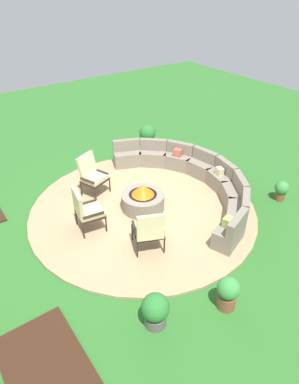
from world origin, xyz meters
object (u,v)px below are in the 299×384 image
at_px(lounge_chair_front_right, 85,209).
at_px(potted_plant_4, 155,310).
at_px(potted_plant_1, 228,292).
at_px(potted_plant_2, 147,135).
at_px(potted_plant_3, 281,190).
at_px(lounge_chair_back_left, 149,229).
at_px(fire_pit, 143,199).
at_px(lounge_chair_front_left, 92,174).
at_px(potted_plant_0, 152,133).
at_px(curved_stone_bench, 194,178).

distance_m(lounge_chair_front_right, potted_plant_4, 2.87).
distance_m(potted_plant_1, potted_plant_2, 6.78).
bearing_deg(potted_plant_3, lounge_chair_back_left, -96.19).
bearing_deg(fire_pit, potted_plant_3, 61.44).
distance_m(lounge_chair_front_left, lounge_chair_back_left, 2.63).
relative_size(fire_pit, potted_plant_0, 2.15).
distance_m(fire_pit, potted_plant_0, 4.15).
height_order(curved_stone_bench, lounge_chair_back_left, lounge_chair_back_left).
bearing_deg(potted_plant_0, potted_plant_3, 6.30).
bearing_deg(potted_plant_1, potted_plant_0, 154.56).
height_order(potted_plant_0, potted_plant_2, potted_plant_2).
distance_m(lounge_chair_front_right, lounge_chair_back_left, 1.54).
xyz_separation_m(lounge_chair_back_left, potted_plant_0, (-4.52, 3.36, -0.32)).
xyz_separation_m(lounge_chair_front_right, potted_plant_0, (-3.17, 4.11, -0.35)).
bearing_deg(lounge_chair_front_left, potted_plant_0, -170.72).
relative_size(lounge_chair_back_left, potted_plant_3, 1.87).
height_order(potted_plant_2, potted_plant_3, potted_plant_2).
distance_m(curved_stone_bench, lounge_chair_back_left, 2.70).
bearing_deg(potted_plant_4, lounge_chair_front_right, 176.10).
xyz_separation_m(lounge_chair_front_right, potted_plant_4, (2.85, -0.19, -0.26)).
bearing_deg(curved_stone_bench, potted_plant_3, 42.35).
relative_size(potted_plant_1, potted_plant_3, 1.27).
bearing_deg(potted_plant_2, potted_plant_0, 125.43).
xyz_separation_m(lounge_chair_back_left, potted_plant_3, (0.42, 3.90, -0.29)).
relative_size(potted_plant_2, potted_plant_3, 1.37).
bearing_deg(curved_stone_bench, lounge_chair_front_right, -92.05).
distance_m(curved_stone_bench, lounge_chair_front_left, 2.72).
height_order(curved_stone_bench, potted_plant_2, curved_stone_bench).
relative_size(lounge_chair_back_left, potted_plant_0, 2.02).
relative_size(potted_plant_2, potted_plant_4, 1.11).
xyz_separation_m(lounge_chair_front_right, potted_plant_1, (3.30, 1.03, -0.24)).
xyz_separation_m(lounge_chair_front_left, potted_plant_3, (3.06, 3.83, -0.33)).
bearing_deg(lounge_chair_front_right, lounge_chair_front_left, 155.77).
relative_size(curved_stone_bench, potted_plant_2, 6.72).
distance_m(fire_pit, potted_plant_1, 3.28).
relative_size(lounge_chair_front_left, lounge_chair_front_right, 1.00).
distance_m(curved_stone_bench, potted_plant_4, 4.32).
bearing_deg(potted_plant_0, potted_plant_1, -25.44).
relative_size(fire_pit, lounge_chair_front_left, 0.97).
height_order(potted_plant_0, potted_plant_4, potted_plant_4).
bearing_deg(potted_plant_0, potted_plant_4, -35.57).
bearing_deg(lounge_chair_back_left, lounge_chair_front_left, 110.98).
distance_m(potted_plant_0, potted_plant_1, 7.17).
height_order(fire_pit, lounge_chair_front_left, lounge_chair_front_left).
relative_size(potted_plant_3, potted_plant_4, 0.81).
relative_size(fire_pit, potted_plant_2, 1.45).
bearing_deg(potted_plant_4, fire_pit, 148.76).
height_order(fire_pit, potted_plant_1, fire_pit).
relative_size(potted_plant_0, potted_plant_1, 0.73).
bearing_deg(lounge_chair_front_right, potted_plant_3, 77.70).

